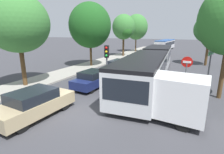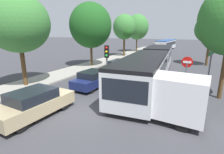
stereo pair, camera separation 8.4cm
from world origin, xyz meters
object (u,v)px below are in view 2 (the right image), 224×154
object	(u,v)px
tree_left_far	(125,28)
tree_right_mid	(211,29)
queued_car_silver	(136,60)
traffic_light	(107,58)
direction_sign_post	(211,59)
tree_left_near	(19,25)
queued_car_white	(120,67)
white_van	(158,94)
queued_car_red	(156,51)
tree_left_distant	(137,27)
no_entry_sign	(186,71)
queued_car_tan	(34,103)
queued_car_navy	(93,79)
city_bus_rear	(166,44)
queued_car_blue	(149,55)
articulated_bus	(152,63)
tree_left_mid	(91,27)

from	to	relation	value
tree_left_far	tree_right_mid	xyz separation A→B (m)	(13.01, -3.04, -0.33)
queued_car_silver	traffic_light	world-z (taller)	traffic_light
direction_sign_post	tree_left_near	distance (m)	14.19
queued_car_white	tree_right_mid	distance (m)	13.27
white_van	tree_right_mid	world-z (taller)	tree_right_mid
queued_car_red	white_van	size ratio (longest dim) A/B	0.84
direction_sign_post	queued_car_silver	bearing A→B (deg)	-32.20
tree_left_distant	tree_right_mid	world-z (taller)	tree_left_distant
no_entry_sign	tree_left_distant	size ratio (longest dim) A/B	0.35
direction_sign_post	queued_car_tan	bearing A→B (deg)	57.96
queued_car_tan	queued_car_navy	world-z (taller)	queued_car_tan
traffic_light	city_bus_rear	bearing A→B (deg)	166.14
tree_right_mid	tree_left_distant	bearing A→B (deg)	140.21
tree_left_far	tree_right_mid	distance (m)	13.37
city_bus_rear	queued_car_blue	xyz separation A→B (m)	(0.23, -17.48, -0.66)
no_entry_sign	tree_left_far	distance (m)	20.60
queued_car_navy	queued_car_silver	size ratio (longest dim) A/B	1.00
articulated_bus	tree_left_near	xyz separation A→B (m)	(-8.64, -6.88, 3.36)
tree_left_near	tree_right_mid	xyz separation A→B (m)	(13.58, 16.83, -0.19)
queued_car_tan	queued_car_blue	size ratio (longest dim) A/B	1.03
queued_car_blue	tree_right_mid	size ratio (longest dim) A/B	0.64
queued_car_tan	city_bus_rear	bearing A→B (deg)	2.95
queued_car_navy	queued_car_silver	bearing A→B (deg)	3.86
articulated_bus	direction_sign_post	distance (m)	5.29
queued_car_navy	queued_car_blue	world-z (taller)	queued_car_blue
city_bus_rear	queued_car_navy	xyz separation A→B (m)	(-0.14, -33.53, -0.69)
articulated_bus	queued_car_white	xyz separation A→B (m)	(-3.42, 0.43, -0.76)
white_van	direction_sign_post	size ratio (longest dim) A/B	1.43
city_bus_rear	no_entry_sign	size ratio (longest dim) A/B	3.96
queued_car_white	no_entry_sign	world-z (taller)	no_entry_sign
queued_car_white	tree_left_near	xyz separation A→B (m)	(-5.22, -7.30, 4.12)
queued_car_white	white_van	world-z (taller)	white_van
white_van	traffic_light	size ratio (longest dim) A/B	1.51
queued_car_tan	white_van	distance (m)	6.47
direction_sign_post	tree_left_near	size ratio (longest dim) A/B	0.50
queued_car_blue	white_van	xyz separation A→B (m)	(5.32, -18.82, 0.52)
white_van	city_bus_rear	bearing A→B (deg)	-77.00
queued_car_white	queued_car_silver	xyz separation A→B (m)	(-0.25, 5.92, -0.07)
queued_car_tan	tree_left_mid	bearing A→B (deg)	22.84
queued_car_silver	traffic_light	xyz separation A→B (m)	(1.38, -11.02, 1.81)
city_bus_rear	tree_left_mid	bearing A→B (deg)	173.33
city_bus_rear	queued_car_blue	distance (m)	17.50
queued_car_red	tree_left_far	size ratio (longest dim) A/B	0.59
articulated_bus	queued_car_tan	xyz separation A→B (m)	(-3.66, -10.28, -0.78)
queued_car_silver	queued_car_red	xyz separation A→B (m)	(0.20, 11.09, 0.05)
no_entry_sign	tree_left_mid	size ratio (longest dim) A/B	0.36
queued_car_white	tree_left_mid	size ratio (longest dim) A/B	0.57
white_van	no_entry_sign	distance (m)	3.68
traffic_light	tree_right_mid	distance (m)	16.47
white_van	no_entry_sign	world-z (taller)	no_entry_sign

